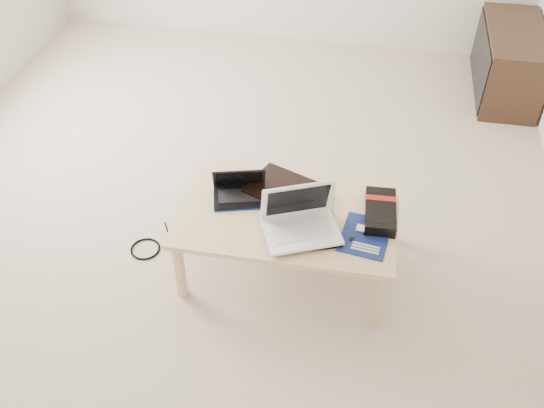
% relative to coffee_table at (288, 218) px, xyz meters
% --- Properties ---
extents(ground, '(4.00, 4.00, 0.00)m').
position_rel_coffee_table_xyz_m(ground, '(-0.47, 0.60, -0.35)').
color(ground, '#B8A895').
rests_on(ground, ground).
extents(coffee_table, '(1.10, 0.70, 0.40)m').
position_rel_coffee_table_xyz_m(coffee_table, '(0.00, 0.00, 0.00)').
color(coffee_table, '#E7C68B').
rests_on(coffee_table, ground).
extents(media_cabinet, '(0.41, 0.90, 0.50)m').
position_rel_coffee_table_xyz_m(media_cabinet, '(1.31, 2.05, -0.10)').
color(media_cabinet, '#3A2818').
rests_on(media_cabinet, ground).
extents(book, '(0.40, 0.37, 0.03)m').
position_rel_coffee_table_xyz_m(book, '(-0.06, 0.14, 0.06)').
color(book, black).
rests_on(book, coffee_table).
extents(netbook, '(0.31, 0.26, 0.18)m').
position_rel_coffee_table_xyz_m(netbook, '(-0.26, 0.07, 0.09)').
color(netbook, black).
rests_on(netbook, coffee_table).
extents(tablet, '(0.29, 0.24, 0.01)m').
position_rel_coffee_table_xyz_m(tablet, '(0.06, -0.01, 0.06)').
color(tablet, black).
rests_on(tablet, coffee_table).
extents(remote, '(0.07, 0.24, 0.02)m').
position_rel_coffee_table_xyz_m(remote, '(0.18, 0.04, 0.06)').
color(remote, silver).
rests_on(remote, coffee_table).
extents(neoprene_sleeve, '(0.40, 0.34, 0.02)m').
position_rel_coffee_table_xyz_m(neoprene_sleeve, '(0.10, -0.14, 0.06)').
color(neoprene_sleeve, black).
rests_on(neoprene_sleeve, coffee_table).
extents(white_laptop, '(0.42, 0.37, 0.25)m').
position_rel_coffee_table_xyz_m(white_laptop, '(0.08, -0.13, 0.12)').
color(white_laptop, white).
rests_on(white_laptop, neoprene_sleeve).
extents(motherboard, '(0.26, 0.31, 0.01)m').
position_rel_coffee_table_xyz_m(motherboard, '(0.40, -0.11, 0.05)').
color(motherboard, '#0C1450').
rests_on(motherboard, coffee_table).
extents(gpu_box, '(0.17, 0.31, 0.07)m').
position_rel_coffee_table_xyz_m(gpu_box, '(0.46, 0.05, 0.08)').
color(gpu_box, black).
rests_on(gpu_box, coffee_table).
extents(cable_coil, '(0.13, 0.13, 0.01)m').
position_rel_coffee_table_xyz_m(cable_coil, '(-0.06, -0.09, 0.05)').
color(cable_coil, black).
rests_on(cable_coil, coffee_table).
extents(floor_cable_coil, '(0.18, 0.18, 0.01)m').
position_rel_coffee_table_xyz_m(floor_cable_coil, '(-0.80, -0.04, -0.35)').
color(floor_cable_coil, black).
rests_on(floor_cable_coil, ground).
extents(floor_cable_trail, '(0.18, 0.30, 0.01)m').
position_rel_coffee_table_xyz_m(floor_cable_trail, '(-0.67, 0.04, -0.35)').
color(floor_cable_trail, black).
rests_on(floor_cable_trail, ground).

